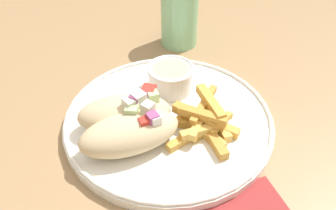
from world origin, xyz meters
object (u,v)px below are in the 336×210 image
object	(u,v)px
plate	(168,118)
pita_sandwich_near	(130,133)
sauce_ramekin	(170,77)
fries_pile	(205,122)
water_glass	(179,17)
pita_sandwich_far	(126,113)

from	to	relation	value
plate	pita_sandwich_near	world-z (taller)	pita_sandwich_near
sauce_ramekin	plate	bearing A→B (deg)	-125.33
fries_pile	water_glass	size ratio (longest dim) A/B	0.97
plate	water_glass	size ratio (longest dim) A/B	2.49
water_glass	plate	bearing A→B (deg)	-127.28
pita_sandwich_near	water_glass	size ratio (longest dim) A/B	1.16
fries_pile	sauce_ramekin	size ratio (longest dim) A/B	1.58
pita_sandwich_near	plate	bearing A→B (deg)	29.62
pita_sandwich_near	pita_sandwich_far	bearing A→B (deg)	83.14
plate	fries_pile	size ratio (longest dim) A/B	2.58
plate	water_glass	distance (m)	0.23
pita_sandwich_near	sauce_ramekin	distance (m)	0.13
pita_sandwich_far	water_glass	size ratio (longest dim) A/B	1.16
sauce_ramekin	fries_pile	bearing A→B (deg)	-94.86
water_glass	pita_sandwich_far	bearing A→B (deg)	-139.13
plate	pita_sandwich_near	xyz separation A→B (m)	(-0.07, -0.02, 0.03)
fries_pile	sauce_ramekin	world-z (taller)	sauce_ramekin
plate	water_glass	xyz separation A→B (m)	(0.14, 0.18, 0.04)
pita_sandwich_far	sauce_ramekin	distance (m)	0.10
plate	fries_pile	bearing A→B (deg)	-60.45
sauce_ramekin	water_glass	distance (m)	0.17
pita_sandwich_far	fries_pile	size ratio (longest dim) A/B	1.21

